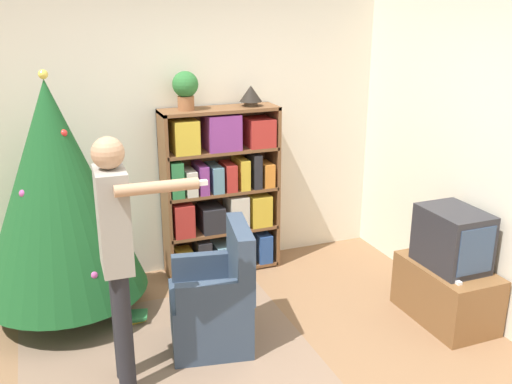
% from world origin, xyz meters
% --- Properties ---
extents(wall_back, '(8.00, 0.10, 2.60)m').
position_xyz_m(wall_back, '(0.00, 2.05, 1.30)').
color(wall_back, silver).
rests_on(wall_back, ground_plane).
extents(area_rug, '(2.01, 1.84, 0.01)m').
position_xyz_m(area_rug, '(-0.48, 0.52, 0.00)').
color(area_rug, '#7F6651').
rests_on(area_rug, ground_plane).
extents(bookshelf, '(1.05, 0.32, 1.54)m').
position_xyz_m(bookshelf, '(0.33, 1.81, 0.77)').
color(bookshelf, brown).
rests_on(bookshelf, ground_plane).
extents(tv_stand, '(0.47, 0.79, 0.46)m').
position_xyz_m(tv_stand, '(1.69, 0.31, 0.23)').
color(tv_stand, brown).
rests_on(tv_stand, ground_plane).
extents(television, '(0.39, 0.53, 0.46)m').
position_xyz_m(television, '(1.69, 0.31, 0.69)').
color(television, '#28282D').
rests_on(television, tv_stand).
extents(game_remote, '(0.04, 0.12, 0.02)m').
position_xyz_m(game_remote, '(1.55, 0.07, 0.47)').
color(game_remote, white).
rests_on(game_remote, tv_stand).
extents(christmas_tree, '(1.27, 1.27, 1.95)m').
position_xyz_m(christmas_tree, '(-1.09, 1.49, 1.05)').
color(christmas_tree, '#4C3323').
rests_on(christmas_tree, ground_plane).
extents(armchair, '(0.66, 0.65, 0.92)m').
position_xyz_m(armchair, '(-0.11, 0.64, 0.32)').
color(armchair, '#334256').
rests_on(armchair, ground_plane).
extents(standing_person, '(0.63, 0.49, 1.67)m').
position_xyz_m(standing_person, '(-0.80, 0.39, 0.99)').
color(standing_person, '#232328').
rests_on(standing_person, ground_plane).
extents(potted_plant, '(0.22, 0.22, 0.33)m').
position_xyz_m(potted_plant, '(0.03, 1.82, 1.73)').
color(potted_plant, '#935B38').
rests_on(potted_plant, bookshelf).
extents(table_lamp, '(0.20, 0.20, 0.18)m').
position_xyz_m(table_lamp, '(0.62, 1.82, 1.64)').
color(table_lamp, '#473828').
rests_on(table_lamp, bookshelf).
extents(book_pile_near_tree, '(0.25, 0.20, 0.07)m').
position_xyz_m(book_pile_near_tree, '(-0.62, 1.16, 0.04)').
color(book_pile_near_tree, gold).
rests_on(book_pile_near_tree, ground_plane).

